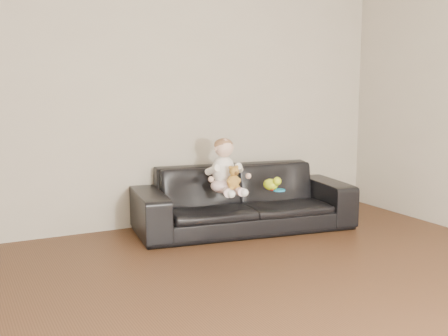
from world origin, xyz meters
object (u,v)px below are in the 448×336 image
sofa (243,198)px  toy_blue_disc (279,190)px  teddy_bear (234,178)px  toy_rattle (272,187)px  toy_green (271,185)px  baby (225,169)px

sofa → toy_blue_disc: sofa is taller
teddy_bear → toy_rattle: teddy_bear is taller
sofa → toy_blue_disc: size_ratio=18.47×
toy_green → toy_blue_disc: toy_green is taller
teddy_bear → toy_rattle: (0.41, 0.05, -0.12)m
toy_green → toy_rattle: size_ratio=2.27×
teddy_bear → toy_blue_disc: teddy_bear is taller
sofa → toy_green: 0.29m
toy_rattle → toy_green: bearing=83.5°
baby → toy_rattle: 0.47m
sofa → toy_green: (0.18, -0.17, 0.14)m
baby → toy_rattle: bearing=0.4°
toy_green → teddy_bear: bearing=-169.0°
baby → toy_green: bearing=4.0°
teddy_bear → toy_green: teddy_bear is taller
sofa → teddy_bear: teddy_bear is taller
toy_blue_disc → sofa: bearing=135.1°
baby → toy_blue_disc: 0.53m
toy_rattle → sofa: bearing=132.0°
baby → toy_rattle: baby is taller
sofa → toy_rattle: bearing=-40.4°
toy_rattle → toy_blue_disc: toy_rattle is taller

